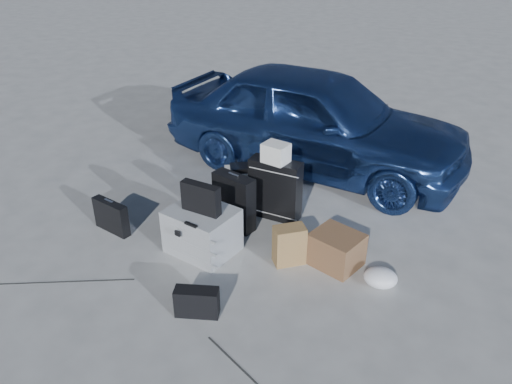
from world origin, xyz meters
TOP-DOWN VIEW (x-y plane):
  - ground at (0.00, 0.00)m, footprint 60.00×60.00m
  - car at (0.54, 2.58)m, footprint 4.15×2.50m
  - pelican_case at (-0.21, 0.38)m, footprint 0.77×0.70m
  - laptop_bag at (-0.20, 0.36)m, footprint 0.41×0.19m
  - briefcase at (-1.26, 0.47)m, footprint 0.45×0.26m
  - suitcase_left at (-0.03, 0.88)m, footprint 0.49×0.35m
  - suitcase_right at (0.34, 1.20)m, footprint 0.59×0.31m
  - white_carton at (0.34, 1.18)m, footprint 0.31×0.28m
  - duffel_bag at (-0.14, 1.50)m, footprint 0.63×0.33m
  - flat_box_white at (-0.13, 1.50)m, footprint 0.46×0.41m
  - flat_box_black at (-0.12, 1.49)m, footprint 0.32×0.28m
  - kraft_bag at (0.66, 0.40)m, footprint 0.34×0.30m
  - cardboard_box at (1.10, 0.48)m, footprint 0.57×0.55m
  - plastic_bag at (1.53, 0.27)m, footprint 0.31×0.27m
  - messenger_bag at (0.07, -0.51)m, footprint 0.38×0.19m

SIDE VIEW (x-z plane):
  - ground at x=0.00m, z-range 0.00..0.00m
  - plastic_bag at x=1.53m, z-range 0.00..0.17m
  - messenger_bag at x=0.07m, z-range 0.00..0.26m
  - duffel_bag at x=-0.14m, z-range 0.00..0.30m
  - cardboard_box at x=1.10m, z-range 0.00..0.33m
  - briefcase at x=-1.26m, z-range 0.00..0.35m
  - kraft_bag at x=0.66m, z-range 0.00..0.39m
  - pelican_case at x=-0.21m, z-range 0.00..0.46m
  - suitcase_left at x=-0.03m, z-range 0.00..0.61m
  - flat_box_white at x=-0.13m, z-range 0.30..0.37m
  - suitcase_right at x=0.34m, z-range 0.00..0.68m
  - flat_box_black at x=-0.12m, z-range 0.37..0.43m
  - laptop_bag at x=-0.20m, z-range 0.46..0.75m
  - car at x=0.54m, z-range 0.00..1.32m
  - white_carton at x=0.34m, z-range 0.68..0.88m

